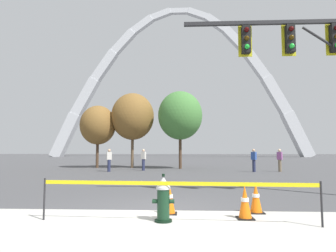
{
  "coord_description": "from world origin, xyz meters",
  "views": [
    {
      "loc": [
        0.67,
        -7.11,
        1.47
      ],
      "look_at": [
        0.08,
        5.0,
        2.5
      ],
      "focal_mm": 31.16,
      "sensor_mm": 36.0,
      "label": 1
    }
  ],
  "objects_px": {
    "pedestrian_walking_left": "(109,160)",
    "pedestrian_near_trees": "(143,159)",
    "traffic_cone_by_hydrant": "(169,199)",
    "monument_arch": "(179,87)",
    "traffic_cone_mid_sidewalk": "(256,198)",
    "fire_hydrant": "(163,199)",
    "pedestrian_standing_center": "(254,160)",
    "pedestrian_walking_right": "(280,160)",
    "traffic_signal_gantry": "(325,62)",
    "traffic_cone_curb_edge": "(245,202)"
  },
  "relations": [
    {
      "from": "traffic_cone_curb_edge",
      "to": "pedestrian_walking_left",
      "type": "xyz_separation_m",
      "value": [
        -6.51,
        13.89,
        0.46
      ]
    },
    {
      "from": "pedestrian_walking_right",
      "to": "pedestrian_near_trees",
      "type": "bearing_deg",
      "value": 175.42
    },
    {
      "from": "traffic_cone_by_hydrant",
      "to": "monument_arch",
      "type": "distance_m",
      "value": 64.33
    },
    {
      "from": "traffic_cone_by_hydrant",
      "to": "fire_hydrant",
      "type": "bearing_deg",
      "value": -97.02
    },
    {
      "from": "traffic_cone_mid_sidewalk",
      "to": "monument_arch",
      "type": "distance_m",
      "value": 64.18
    },
    {
      "from": "traffic_cone_mid_sidewalk",
      "to": "pedestrian_walking_left",
      "type": "xyz_separation_m",
      "value": [
        -6.89,
        13.29,
        0.46
      ]
    },
    {
      "from": "traffic_cone_by_hydrant",
      "to": "monument_arch",
      "type": "xyz_separation_m",
      "value": [
        -0.37,
        62.22,
        16.34
      ]
    },
    {
      "from": "traffic_cone_by_hydrant",
      "to": "pedestrian_walking_left",
      "type": "bearing_deg",
      "value": 109.76
    },
    {
      "from": "traffic_signal_gantry",
      "to": "pedestrian_walking_left",
      "type": "height_order",
      "value": "traffic_signal_gantry"
    },
    {
      "from": "traffic_cone_mid_sidewalk",
      "to": "monument_arch",
      "type": "bearing_deg",
      "value": 92.23
    },
    {
      "from": "fire_hydrant",
      "to": "pedestrian_near_trees",
      "type": "distance_m",
      "value": 15.73
    },
    {
      "from": "monument_arch",
      "to": "traffic_cone_curb_edge",
      "type": "bearing_deg",
      "value": -88.15
    },
    {
      "from": "traffic_cone_by_hydrant",
      "to": "pedestrian_standing_center",
      "type": "xyz_separation_m",
      "value": [
        5.28,
        13.75,
        0.46
      ]
    },
    {
      "from": "traffic_cone_by_hydrant",
      "to": "pedestrian_walking_right",
      "type": "distance_m",
      "value": 15.73
    },
    {
      "from": "traffic_cone_by_hydrant",
      "to": "traffic_cone_mid_sidewalk",
      "type": "relative_size",
      "value": 1.0
    },
    {
      "from": "traffic_signal_gantry",
      "to": "pedestrian_walking_left",
      "type": "distance_m",
      "value": 15.16
    },
    {
      "from": "pedestrian_walking_right",
      "to": "pedestrian_near_trees",
      "type": "height_order",
      "value": "same"
    },
    {
      "from": "fire_hydrant",
      "to": "traffic_signal_gantry",
      "type": "bearing_deg",
      "value": 32.04
    },
    {
      "from": "traffic_cone_by_hydrant",
      "to": "traffic_cone_curb_edge",
      "type": "distance_m",
      "value": 1.71
    },
    {
      "from": "traffic_signal_gantry",
      "to": "pedestrian_walking_right",
      "type": "bearing_deg",
      "value": 78.81
    },
    {
      "from": "pedestrian_standing_center",
      "to": "fire_hydrant",
      "type": "bearing_deg",
      "value": -110.35
    },
    {
      "from": "traffic_cone_by_hydrant",
      "to": "pedestrian_near_trees",
      "type": "height_order",
      "value": "pedestrian_near_trees"
    },
    {
      "from": "fire_hydrant",
      "to": "traffic_cone_by_hydrant",
      "type": "bearing_deg",
      "value": 82.98
    },
    {
      "from": "traffic_signal_gantry",
      "to": "pedestrian_walking_right",
      "type": "distance_m",
      "value": 12.38
    },
    {
      "from": "pedestrian_near_trees",
      "to": "traffic_cone_by_hydrant",
      "type": "bearing_deg",
      "value": -80.07
    },
    {
      "from": "traffic_cone_curb_edge",
      "to": "pedestrian_standing_center",
      "type": "relative_size",
      "value": 0.46
    },
    {
      "from": "traffic_cone_mid_sidewalk",
      "to": "pedestrian_standing_center",
      "type": "xyz_separation_m",
      "value": [
        3.24,
        13.55,
        0.46
      ]
    },
    {
      "from": "pedestrian_walking_right",
      "to": "pedestrian_standing_center",
      "type": "bearing_deg",
      "value": -172.18
    },
    {
      "from": "fire_hydrant",
      "to": "pedestrian_near_trees",
      "type": "height_order",
      "value": "pedestrian_near_trees"
    },
    {
      "from": "traffic_signal_gantry",
      "to": "pedestrian_walking_left",
      "type": "bearing_deg",
      "value": 130.96
    },
    {
      "from": "traffic_signal_gantry",
      "to": "pedestrian_near_trees",
      "type": "distance_m",
      "value": 14.89
    },
    {
      "from": "monument_arch",
      "to": "pedestrian_walking_left",
      "type": "relative_size",
      "value": 38.98
    },
    {
      "from": "pedestrian_walking_left",
      "to": "traffic_cone_by_hydrant",
      "type": "bearing_deg",
      "value": -70.24
    },
    {
      "from": "traffic_cone_curb_edge",
      "to": "traffic_signal_gantry",
      "type": "height_order",
      "value": "traffic_signal_gantry"
    },
    {
      "from": "traffic_cone_by_hydrant",
      "to": "pedestrian_walking_left",
      "type": "distance_m",
      "value": 14.34
    },
    {
      "from": "pedestrian_walking_left",
      "to": "pedestrian_walking_right",
      "type": "height_order",
      "value": "same"
    },
    {
      "from": "traffic_cone_by_hydrant",
      "to": "traffic_signal_gantry",
      "type": "height_order",
      "value": "traffic_signal_gantry"
    },
    {
      "from": "fire_hydrant",
      "to": "traffic_cone_curb_edge",
      "type": "distance_m",
      "value": 1.79
    },
    {
      "from": "monument_arch",
      "to": "pedestrian_walking_right",
      "type": "xyz_separation_m",
      "value": [
        7.51,
        -48.22,
        -15.88
      ]
    },
    {
      "from": "monument_arch",
      "to": "pedestrian_standing_center",
      "type": "relative_size",
      "value": 38.98
    },
    {
      "from": "traffic_cone_mid_sidewalk",
      "to": "monument_arch",
      "type": "relative_size",
      "value": 0.01
    },
    {
      "from": "traffic_signal_gantry",
      "to": "monument_arch",
      "type": "bearing_deg",
      "value": 94.96
    },
    {
      "from": "monument_arch",
      "to": "pedestrian_walking_left",
      "type": "distance_m",
      "value": 51.45
    },
    {
      "from": "pedestrian_standing_center",
      "to": "pedestrian_near_trees",
      "type": "relative_size",
      "value": 1.0
    },
    {
      "from": "traffic_cone_curb_edge",
      "to": "pedestrian_walking_left",
      "type": "height_order",
      "value": "pedestrian_walking_left"
    },
    {
      "from": "pedestrian_walking_left",
      "to": "pedestrian_near_trees",
      "type": "xyz_separation_m",
      "value": [
        2.26,
        1.29,
        0.0
      ]
    },
    {
      "from": "monument_arch",
      "to": "pedestrian_walking_left",
      "type": "bearing_deg",
      "value": -95.25
    },
    {
      "from": "pedestrian_standing_center",
      "to": "pedestrian_walking_right",
      "type": "bearing_deg",
      "value": 7.82
    },
    {
      "from": "traffic_cone_mid_sidewalk",
      "to": "pedestrian_standing_center",
      "type": "distance_m",
      "value": 13.94
    },
    {
      "from": "traffic_cone_by_hydrant",
      "to": "pedestrian_walking_right",
      "type": "bearing_deg",
      "value": 62.99
    }
  ]
}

